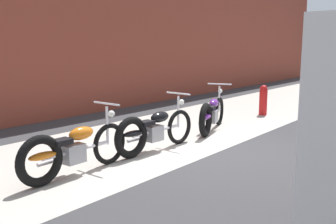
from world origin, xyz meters
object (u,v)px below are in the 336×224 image
Objects in this scene: motorcycle_orange at (69,151)px; fire_hydrant at (263,100)px; motorcycle_black at (151,131)px; motorcycle_purple at (211,114)px.

motorcycle_orange is 2.39× the size of fire_hydrant.
motorcycle_purple is at bearing 4.01° from motorcycle_black.
motorcycle_black is at bearing -178.98° from fire_hydrant.
motorcycle_purple is (2.11, 0.06, 0.00)m from motorcycle_black.
motorcycle_black reaches higher than fire_hydrant.
fire_hydrant is (2.71, 0.02, 0.03)m from motorcycle_purple.
fire_hydrant is (4.82, 0.09, 0.03)m from motorcycle_black.
motorcycle_black is 1.04× the size of motorcycle_purple.
fire_hydrant is (6.57, 0.04, 0.03)m from motorcycle_orange.
motorcycle_purple is at bearing -0.87° from motorcycle_orange.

